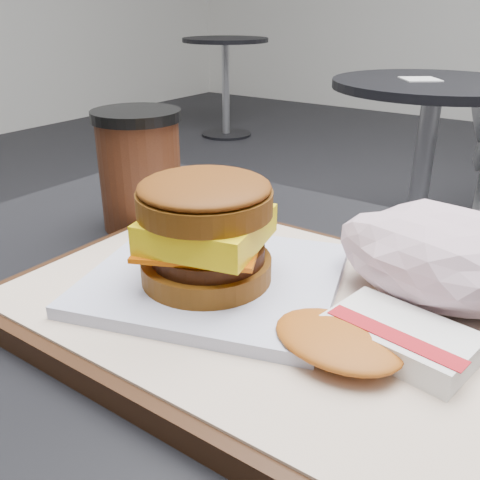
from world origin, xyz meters
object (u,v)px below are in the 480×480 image
object	(u,v)px
hash_brown	(372,338)
coffee_cup	(140,166)
crumpled_wrapper	(444,256)
breakfast_sandwich	(209,242)
serving_tray	(263,307)
neighbor_table	(427,138)

from	to	relation	value
hash_brown	coffee_cup	bearing A→B (deg)	160.91
hash_brown	coffee_cup	distance (m)	0.33
crumpled_wrapper	breakfast_sandwich	bearing A→B (deg)	-149.26
breakfast_sandwich	hash_brown	xyz separation A→B (m)	(0.14, -0.01, -0.03)
serving_tray	breakfast_sandwich	world-z (taller)	breakfast_sandwich
breakfast_sandwich	coffee_cup	size ratio (longest dim) A/B	1.85
breakfast_sandwich	hash_brown	distance (m)	0.14
neighbor_table	coffee_cup	bearing A→B (deg)	-84.71
crumpled_wrapper	coffee_cup	bearing A→B (deg)	178.32
coffee_cup	serving_tray	bearing A→B (deg)	-22.00
hash_brown	crumpled_wrapper	bearing A→B (deg)	81.92
serving_tray	hash_brown	bearing A→B (deg)	-12.29
serving_tray	coffee_cup	world-z (taller)	coffee_cup
coffee_cup	breakfast_sandwich	bearing A→B (deg)	-30.21
breakfast_sandwich	hash_brown	bearing A→B (deg)	-3.04
serving_tray	crumpled_wrapper	distance (m)	0.14
breakfast_sandwich	hash_brown	size ratio (longest dim) A/B	1.86
breakfast_sandwich	neighbor_table	world-z (taller)	breakfast_sandwich
serving_tray	neighbor_table	bearing A→B (deg)	102.21
neighbor_table	crumpled_wrapper	bearing A→B (deg)	-73.49
crumpled_wrapper	coffee_cup	distance (m)	0.32
serving_tray	breakfast_sandwich	size ratio (longest dim) A/B	1.64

